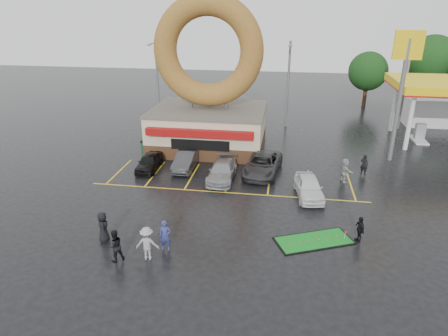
# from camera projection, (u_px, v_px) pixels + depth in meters

# --- Properties ---
(ground) EXTENTS (120.00, 120.00, 0.00)m
(ground) POSITION_uv_depth(u_px,v_px,m) (217.00, 216.00, 25.26)
(ground) COLOR black
(ground) RESTS_ON ground
(donut_shop) EXTENTS (10.20, 8.70, 13.50)m
(donut_shop) POSITION_uv_depth(u_px,v_px,m) (209.00, 100.00, 35.86)
(donut_shop) COLOR #472B19
(donut_shop) RESTS_ON ground
(gas_station) EXTENTS (12.30, 13.65, 5.90)m
(gas_station) POSITION_uv_depth(u_px,v_px,m) (448.00, 98.00, 40.12)
(gas_station) COLOR silver
(gas_station) RESTS_ON ground
(shell_sign) EXTENTS (2.20, 0.36, 10.60)m
(shell_sign) POSITION_uv_depth(u_px,v_px,m) (404.00, 73.00, 31.56)
(shell_sign) COLOR slate
(shell_sign) RESTS_ON ground
(streetlight_left) EXTENTS (0.40, 2.21, 9.00)m
(streetlight_left) POSITION_uv_depth(u_px,v_px,m) (157.00, 81.00, 43.10)
(streetlight_left) COLOR slate
(streetlight_left) RESTS_ON ground
(streetlight_mid) EXTENTS (0.40, 2.21, 9.00)m
(streetlight_mid) POSITION_uv_depth(u_px,v_px,m) (288.00, 83.00, 42.00)
(streetlight_mid) COLOR slate
(streetlight_mid) RESTS_ON ground
(streetlight_right) EXTENTS (0.40, 2.21, 9.00)m
(streetlight_right) POSITION_uv_depth(u_px,v_px,m) (406.00, 84.00, 41.18)
(streetlight_right) COLOR slate
(streetlight_right) RESTS_ON ground
(tree_far_c) EXTENTS (6.30, 6.30, 9.00)m
(tree_far_c) POSITION_uv_depth(u_px,v_px,m) (432.00, 60.00, 50.97)
(tree_far_c) COLOR #332114
(tree_far_c) RESTS_ON ground
(tree_far_d) EXTENTS (4.90, 4.90, 7.00)m
(tree_far_d) POSITION_uv_depth(u_px,v_px,m) (368.00, 71.00, 50.78)
(tree_far_d) COLOR #332114
(tree_far_d) RESTS_ON ground
(car_black) EXTENTS (1.65, 3.87, 1.30)m
(car_black) POSITION_uv_depth(u_px,v_px,m) (149.00, 162.00, 32.11)
(car_black) COLOR black
(car_black) RESTS_ON ground
(car_dgrey) EXTENTS (1.51, 4.23, 1.39)m
(car_dgrey) POSITION_uv_depth(u_px,v_px,m) (186.00, 160.00, 32.29)
(car_dgrey) COLOR #2F2F31
(car_dgrey) RESTS_ON ground
(car_silver) EXTENTS (1.97, 4.70, 1.35)m
(car_silver) POSITION_uv_depth(u_px,v_px,m) (222.00, 171.00, 30.30)
(car_silver) COLOR #939497
(car_silver) RESTS_ON ground
(car_grey) EXTENTS (3.18, 5.73, 1.51)m
(car_grey) POSITION_uv_depth(u_px,v_px,m) (262.00, 164.00, 31.31)
(car_grey) COLOR #2F2F31
(car_grey) RESTS_ON ground
(car_white) EXTENTS (2.26, 4.41, 1.44)m
(car_white) POSITION_uv_depth(u_px,v_px,m) (309.00, 187.00, 27.54)
(car_white) COLOR white
(car_white) RESTS_ON ground
(person_blue) EXTENTS (0.68, 0.48, 1.74)m
(person_blue) POSITION_uv_depth(u_px,v_px,m) (165.00, 236.00, 21.43)
(person_blue) COLOR navy
(person_blue) RESTS_ON ground
(person_blackjkt) EXTENTS (1.09, 1.08, 1.77)m
(person_blackjkt) POSITION_uv_depth(u_px,v_px,m) (115.00, 246.00, 20.50)
(person_blackjkt) COLOR black
(person_blackjkt) RESTS_ON ground
(person_hoodie) EXTENTS (1.27, 0.81, 1.87)m
(person_hoodie) POSITION_uv_depth(u_px,v_px,m) (147.00, 244.00, 20.61)
(person_hoodie) COLOR gray
(person_hoodie) RESTS_ON ground
(person_bystander) EXTENTS (0.90, 1.05, 1.82)m
(person_bystander) POSITION_uv_depth(u_px,v_px,m) (103.00, 227.00, 22.17)
(person_bystander) COLOR black
(person_bystander) RESTS_ON ground
(person_cameraman) EXTENTS (0.63, 0.97, 1.53)m
(person_cameraman) POSITION_uv_depth(u_px,v_px,m) (360.00, 229.00, 22.27)
(person_cameraman) COLOR black
(person_cameraman) RESTS_ON ground
(person_walker_near) EXTENTS (1.14, 1.80, 1.85)m
(person_walker_near) POSITION_uv_depth(u_px,v_px,m) (345.00, 170.00, 29.78)
(person_walker_near) COLOR #99999C
(person_walker_near) RESTS_ON ground
(person_walker_far) EXTENTS (0.72, 0.64, 1.65)m
(person_walker_far) POSITION_uv_depth(u_px,v_px,m) (364.00, 165.00, 31.10)
(person_walker_far) COLOR black
(person_walker_far) RESTS_ON ground
(dumpster) EXTENTS (1.86, 1.28, 1.30)m
(dumpster) POSITION_uv_depth(u_px,v_px,m) (153.00, 148.00, 35.30)
(dumpster) COLOR #183F23
(dumpster) RESTS_ON ground
(putting_green) EXTENTS (4.69, 3.45, 0.54)m
(putting_green) POSITION_uv_depth(u_px,v_px,m) (314.00, 241.00, 22.51)
(putting_green) COLOR black
(putting_green) RESTS_ON ground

